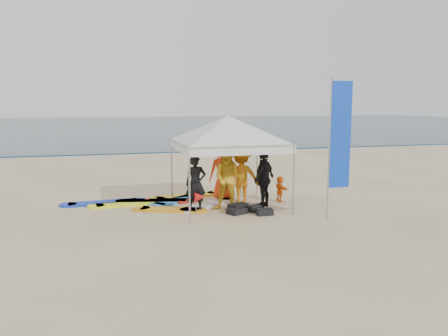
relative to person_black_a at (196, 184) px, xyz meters
The scene contains 14 objects.
ground 2.31m from the person_black_a, 75.29° to the right, with size 120.00×120.00×0.00m, color beige.
ocean 57.93m from the person_black_a, 89.46° to the left, with size 160.00×84.00×0.08m, color #0C2633.
shoreline_foam 16.15m from the person_black_a, 88.06° to the left, with size 160.00×1.20×0.01m, color silver.
person_black_a is the anchor object (origin of this frame).
person_yellow 1.00m from the person_black_a, ahead, with size 0.93×0.73×1.92m, color gold.
person_orange_a 1.61m from the person_black_a, 15.32° to the left, with size 1.18×0.68×1.83m, color orange.
person_black_b 2.16m from the person_black_a, ahead, with size 1.04×0.43×1.78m, color black.
person_orange_b 1.90m from the person_black_a, 48.92° to the left, with size 0.93×0.60×1.90m, color #FB4616.
person_seated 3.03m from the person_black_a, 11.27° to the left, with size 0.79×0.25×0.85m, color orange.
canopy_tent 2.29m from the person_black_a, 18.51° to the left, with size 4.28×4.28×3.23m.
feather_flag 4.31m from the person_black_a, 27.53° to the right, with size 0.65×0.04×3.90m.
marker_pennant 0.45m from the person_black_a, 77.72° to the right, with size 0.28×0.28×0.64m.
gear_pile 1.66m from the person_black_a, 20.77° to the right, with size 1.27×1.11×0.22m.
surfboard_spread 1.83m from the person_black_a, 121.15° to the left, with size 5.23×2.86×0.07m.
Camera 1 is at (-3.19, -10.33, 3.16)m, focal length 35.00 mm.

